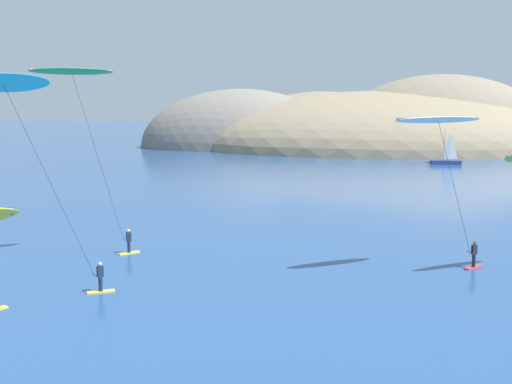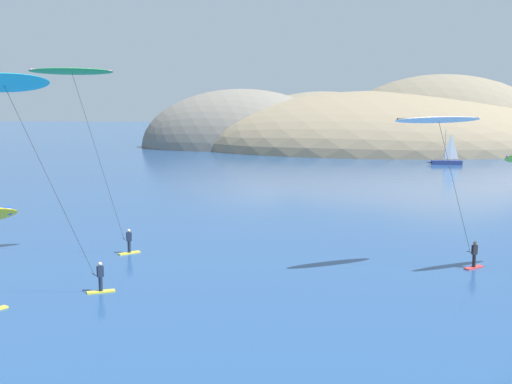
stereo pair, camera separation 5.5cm
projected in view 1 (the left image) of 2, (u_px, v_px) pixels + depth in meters
headland_island at (365, 148)px, 142.04m from camera, size 95.02×55.68×31.97m
sailboat_far at (444, 161)px, 104.77m from camera, size 5.90×1.49×5.70m
kitesurfer_white at (441, 131)px, 37.91m from camera, size 6.49×4.32×9.60m
kitesurfer_green at (77, 87)px, 41.19m from camera, size 6.18×4.35×12.56m
kitesurfer_cyan at (13, 102)px, 31.30m from camera, size 6.29×5.59×11.83m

